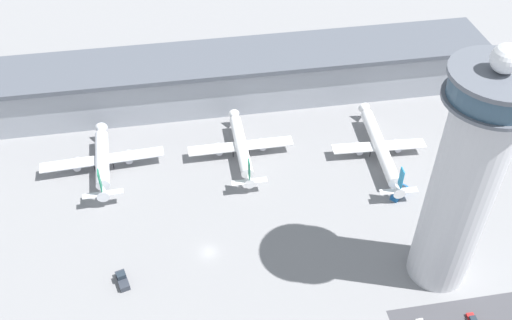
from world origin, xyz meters
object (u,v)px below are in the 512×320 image
(airplane_gate_charlie, at_px, (102,160))
(airplane_gate_delta, at_px, (241,146))
(control_tower, at_px, (465,179))
(service_truck_fuel, at_px, (399,192))
(service_truck_baggage, at_px, (461,128))
(service_truck_catering, at_px, (122,280))
(airplane_gate_echo, at_px, (380,147))

(airplane_gate_charlie, distance_m, airplane_gate_delta, 43.27)
(control_tower, bearing_deg, service_truck_fuel, 88.97)
(airplane_gate_delta, height_order, service_truck_baggage, airplane_gate_delta)
(airplane_gate_delta, relative_size, service_truck_baggage, 4.82)
(service_truck_catering, height_order, service_truck_baggage, service_truck_catering)
(airplane_gate_charlie, bearing_deg, service_truck_baggage, 0.22)
(control_tower, xyz_separation_m, service_truck_baggage, (32.14, 54.29, -32.05))
(service_truck_fuel, relative_size, service_truck_baggage, 0.93)
(airplane_gate_delta, bearing_deg, service_truck_fuel, -29.77)
(airplane_gate_delta, height_order, service_truck_fuel, airplane_gate_delta)
(airplane_gate_charlie, xyz_separation_m, airplane_gate_delta, (43.27, -0.53, -0.21))
(control_tower, xyz_separation_m, airplane_gate_charlie, (-86.72, 53.84, -28.77))
(airplane_gate_echo, distance_m, service_truck_baggage, 33.33)
(control_tower, distance_m, service_truck_catering, 87.37)
(control_tower, relative_size, service_truck_catering, 10.51)
(airplane_gate_delta, bearing_deg, airplane_gate_echo, -9.69)
(airplane_gate_delta, height_order, airplane_gate_echo, airplane_gate_echo)
(service_truck_baggage, bearing_deg, airplane_gate_delta, -179.26)
(control_tower, xyz_separation_m, airplane_gate_echo, (0.02, 45.89, -29.06))
(airplane_gate_delta, distance_m, service_truck_fuel, 50.74)
(airplane_gate_echo, xyz_separation_m, service_truck_catering, (-80.80, -36.38, -2.85))
(control_tower, relative_size, service_truck_fuel, 9.93)
(airplane_gate_echo, bearing_deg, service_truck_fuel, -88.43)
(airplane_gate_charlie, xyz_separation_m, airplane_gate_echo, (86.74, -7.95, -0.29))
(airplane_gate_delta, xyz_separation_m, service_truck_fuel, (43.96, -25.15, -3.03))
(airplane_gate_echo, relative_size, service_truck_fuel, 6.30)
(airplane_gate_echo, relative_size, service_truck_catering, 6.67)
(airplane_gate_charlie, xyz_separation_m, service_truck_fuel, (87.23, -25.68, -3.24))
(control_tower, bearing_deg, service_truck_catering, 173.28)
(service_truck_catering, relative_size, service_truck_baggage, 0.88)
(service_truck_catering, distance_m, service_truck_baggage, 121.47)
(airplane_gate_charlie, distance_m, service_truck_baggage, 118.91)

